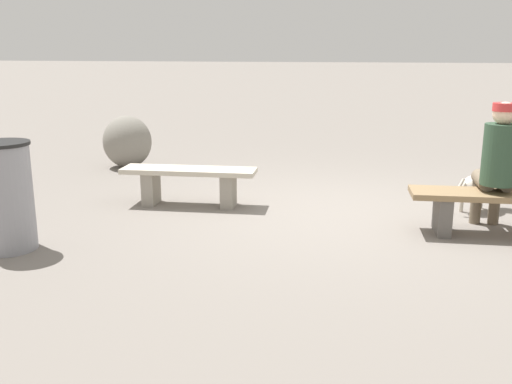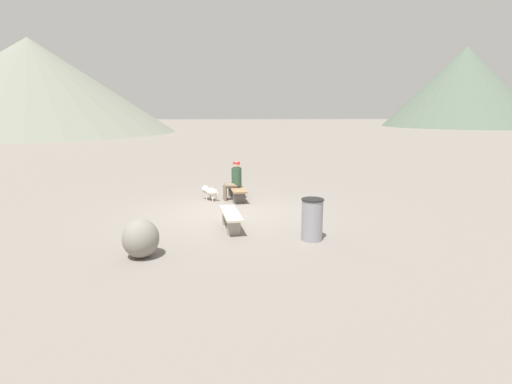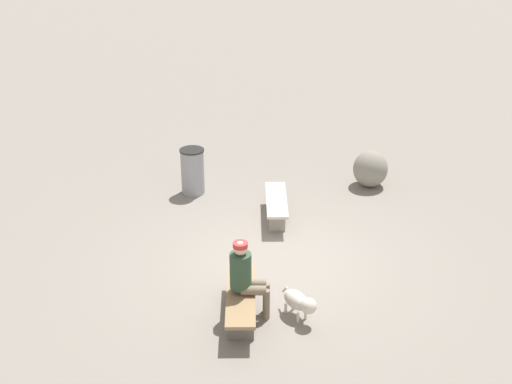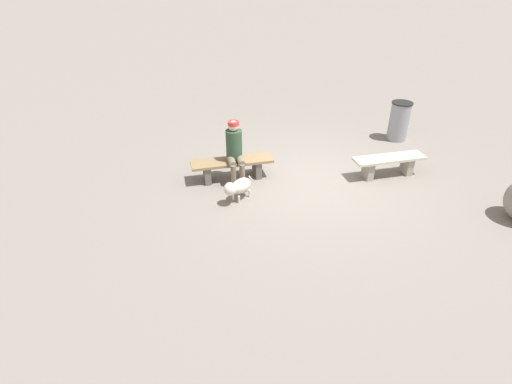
{
  "view_description": "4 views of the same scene",
  "coord_description": "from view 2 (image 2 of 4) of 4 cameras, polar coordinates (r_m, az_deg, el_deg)",
  "views": [
    {
      "loc": [
        1.01,
        -5.99,
        1.72
      ],
      "look_at": [
        -0.54,
        -1.08,
        0.45
      ],
      "focal_mm": 39.62,
      "sensor_mm": 36.0,
      "label": 1
    },
    {
      "loc": [
        -11.2,
        -0.37,
        2.98
      ],
      "look_at": [
        -0.66,
        -0.84,
        0.75
      ],
      "focal_mm": 27.57,
      "sensor_mm": 36.0,
      "label": 2
    },
    {
      "loc": [
        10.45,
        1.28,
        6.35
      ],
      "look_at": [
        -0.91,
        -0.45,
        0.9
      ],
      "focal_mm": 49.02,
      "sensor_mm": 36.0,
      "label": 3
    },
    {
      "loc": [
        1.76,
        7.24,
        4.17
      ],
      "look_at": [
        1.28,
        1.05,
        0.44
      ],
      "focal_mm": 28.2,
      "sensor_mm": 36.0,
      "label": 4
    }
  ],
  "objects": [
    {
      "name": "ground",
      "position": [
        11.6,
        -4.32,
        -3.11
      ],
      "size": [
        210.0,
        210.0,
        0.06
      ],
      "primitive_type": "cube",
      "color": "gray"
    },
    {
      "name": "bench_left",
      "position": [
        9.93,
        -3.67,
        -3.71
      ],
      "size": [
        1.59,
        0.64,
        0.44
      ],
      "rotation": [
        0.0,
        0.0,
        0.16
      ],
      "color": "gray",
      "rests_on": "ground"
    },
    {
      "name": "bench_right",
      "position": [
        13.16,
        -2.86,
        0.2
      ],
      "size": [
        1.76,
        0.71,
        0.43
      ],
      "rotation": [
        0.0,
        0.0,
        0.16
      ],
      "color": "#605B56",
      "rests_on": "ground"
    },
    {
      "name": "seated_person",
      "position": [
        13.01,
        -3.17,
        2.03
      ],
      "size": [
        0.38,
        0.62,
        1.29
      ],
      "rotation": [
        0.0,
        0.0,
        0.14
      ],
      "color": "#2D4733",
      "rests_on": "ground"
    },
    {
      "name": "dog",
      "position": [
        13.11,
        -6.75,
        0.1
      ],
      "size": [
        0.61,
        0.6,
        0.47
      ],
      "rotation": [
        0.0,
        0.0,
        0.77
      ],
      "color": "beige",
      "rests_on": "ground"
    },
    {
      "name": "trash_bin",
      "position": [
        9.14,
        8.14,
        -3.97
      ],
      "size": [
        0.51,
        0.51,
        0.98
      ],
      "color": "gray",
      "rests_on": "ground"
    },
    {
      "name": "boulder",
      "position": [
        8.39,
        -16.38,
        -6.48
      ],
      "size": [
        1.01,
        1.01,
        0.8
      ],
      "primitive_type": "ellipsoid",
      "rotation": [
        0.0,
        0.0,
        4.21
      ],
      "color": "gray",
      "rests_on": "ground"
    },
    {
      "name": "distant_peak_1",
      "position": [
        57.43,
        -29.7,
        13.22
      ],
      "size": [
        34.21,
        34.21,
        11.49
      ],
      "primitive_type": "cone",
      "color": "gray",
      "rests_on": "ground"
    },
    {
      "name": "distant_peak_3",
      "position": [
        77.07,
        27.85,
        13.33
      ],
      "size": [
        25.52,
        25.52,
        13.18
      ],
      "primitive_type": "cone",
      "color": "#566656",
      "rests_on": "ground"
    }
  ]
}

